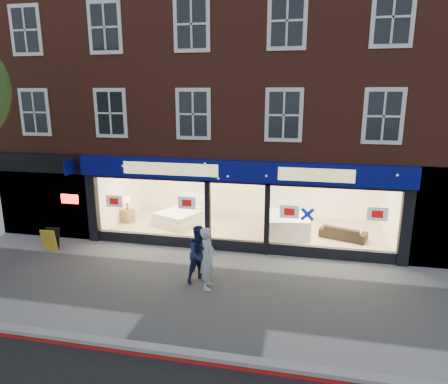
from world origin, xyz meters
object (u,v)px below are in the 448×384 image
(display_bed, at_px, (182,216))
(sofa, at_px, (343,232))
(mattress_stack, at_px, (286,224))
(a_board, at_px, (51,239))
(pedestrian_blue, at_px, (200,254))
(pedestrian_grey, at_px, (208,258))

(display_bed, relative_size, sofa, 1.44)
(mattress_stack, distance_m, a_board, 8.72)
(sofa, height_order, a_board, a_board)
(display_bed, relative_size, a_board, 2.98)
(pedestrian_blue, bearing_deg, sofa, -0.49)
(a_board, bearing_deg, sofa, 13.64)
(a_board, height_order, pedestrian_blue, pedestrian_blue)
(mattress_stack, height_order, sofa, mattress_stack)
(pedestrian_grey, bearing_deg, display_bed, 21.90)
(a_board, bearing_deg, display_bed, 40.93)
(mattress_stack, bearing_deg, pedestrian_grey, -111.94)
(a_board, relative_size, pedestrian_grey, 0.45)
(a_board, bearing_deg, pedestrian_grey, -17.35)
(sofa, height_order, pedestrian_grey, pedestrian_grey)
(mattress_stack, relative_size, pedestrian_grey, 1.23)
(a_board, xyz_separation_m, pedestrian_blue, (5.86, -1.21, 0.46))
(mattress_stack, height_order, pedestrian_grey, pedestrian_grey)
(pedestrian_blue, bearing_deg, pedestrian_grey, -90.90)
(sofa, bearing_deg, display_bed, 15.74)
(mattress_stack, relative_size, sofa, 1.32)
(display_bed, height_order, pedestrian_grey, pedestrian_grey)
(sofa, bearing_deg, pedestrian_grey, 69.00)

